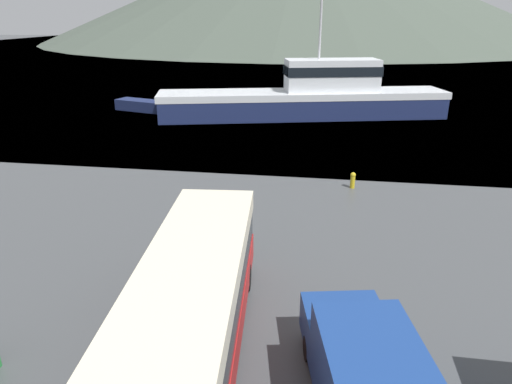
% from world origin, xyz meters
% --- Properties ---
extents(water_surface, '(240.00, 240.00, 0.00)m').
position_xyz_m(water_surface, '(0.00, 143.66, 0.00)').
color(water_surface, '#3D5160').
rests_on(water_surface, ground).
extents(tour_bus, '(3.43, 10.39, 3.06)m').
position_xyz_m(tour_bus, '(-2.02, 8.18, 1.73)').
color(tour_bus, red).
rests_on(tour_bus, ground).
extents(delivery_van, '(3.28, 6.18, 2.33)m').
position_xyz_m(delivery_van, '(2.43, 6.78, 1.24)').
color(delivery_van, navy).
rests_on(delivery_van, ground).
extents(fishing_boat, '(26.33, 10.47, 11.39)m').
position_xyz_m(fishing_boat, '(-0.48, 40.60, 1.91)').
color(fishing_boat, '#19234C').
rests_on(fishing_boat, water_surface).
extents(small_boat, '(7.06, 3.66, 1.03)m').
position_xyz_m(small_boat, '(-16.03, 40.87, 0.52)').
color(small_boat, '#19234C').
rests_on(small_boat, water_surface).
extents(mooring_bollard, '(0.29, 0.29, 0.90)m').
position_xyz_m(mooring_bollard, '(2.81, 22.39, 0.49)').
color(mooring_bollard, '#B29919').
rests_on(mooring_bollard, ground).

